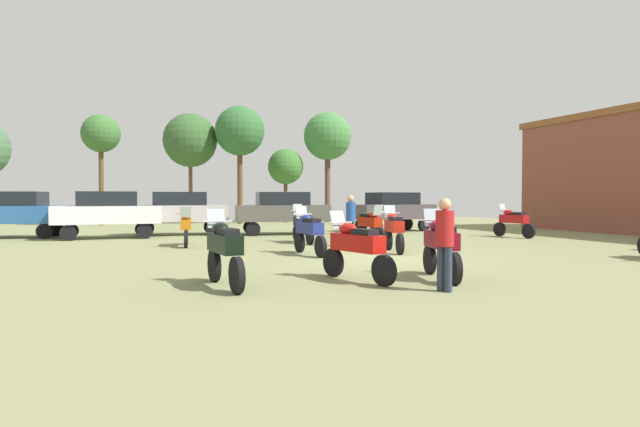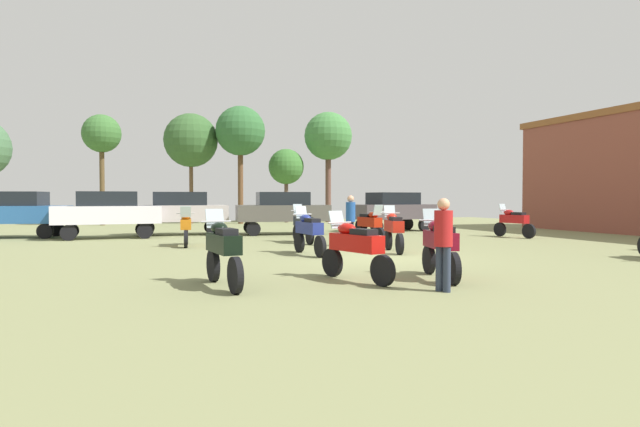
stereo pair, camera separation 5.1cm
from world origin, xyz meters
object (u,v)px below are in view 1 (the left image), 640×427
object	(u,v)px
person_1	(445,237)
tree_4	(240,132)
tree_2	(101,135)
motorcycle_9	(394,229)
tree_6	(190,141)
car_1	(283,210)
car_2	(393,209)
motorcycle_7	(370,225)
motorcycle_8	(441,245)
motorcycle_11	(303,224)
motorcycle_4	(513,221)
car_3	(107,211)
motorcycle_5	(224,249)
car_4	(180,210)
tree_1	(328,137)
person_2	(351,216)
tree_3	(286,167)
motorcycle_10	(356,247)
motorcycle_2	(309,231)
motorcycle_6	(186,226)
car_5	(14,211)

from	to	relation	value
person_1	tree_4	distance (m)	27.21
person_1	tree_2	distance (m)	28.79
motorcycle_9	tree_6	distance (m)	22.38
car_1	motorcycle_9	bearing A→B (deg)	-166.38
car_2	tree_6	xyz separation A→B (m)	(-8.85, 12.08, 4.38)
motorcycle_7	person_1	size ratio (longest dim) A/B	1.21
tree_2	motorcycle_9	bearing A→B (deg)	-65.56
car_2	person_1	bearing A→B (deg)	147.82
motorcycle_8	motorcycle_11	size ratio (longest dim) A/B	1.00
motorcycle_4	car_3	world-z (taller)	car_3
motorcycle_7	motorcycle_8	distance (m)	8.73
motorcycle_5	motorcycle_11	bearing A→B (deg)	57.33
motorcycle_4	tree_6	distance (m)	21.78
motorcycle_4	motorcycle_5	world-z (taller)	motorcycle_5
motorcycle_8	motorcycle_7	bearing A→B (deg)	88.34
car_4	motorcycle_7	bearing A→B (deg)	-135.09
motorcycle_11	tree_1	size ratio (longest dim) A/B	0.28
car_1	car_2	bearing A→B (deg)	-80.07
motorcycle_4	person_2	xyz separation A→B (m)	(-8.42, -1.58, 0.35)
motorcycle_7	car_1	world-z (taller)	car_1
motorcycle_11	tree_6	bearing A→B (deg)	96.45
motorcycle_7	tree_1	distance (m)	18.76
motorcycle_8	person_2	xyz separation A→B (m)	(1.19, 7.66, 0.34)
tree_1	car_3	bearing A→B (deg)	-142.01
car_1	tree_3	xyz separation A→B (m)	(3.57, 11.68, 2.70)
car_3	person_2	xyz separation A→B (m)	(8.28, -6.94, -0.10)
car_3	person_2	size ratio (longest dim) A/B	2.39
motorcycle_5	motorcycle_8	size ratio (longest dim) A/B	1.03
person_2	tree_1	distance (m)	19.69
motorcycle_10	person_2	xyz separation A→B (m)	(3.01, 7.30, 0.35)
tree_1	tree_3	bearing A→B (deg)	172.63
motorcycle_2	car_4	xyz separation A→B (m)	(-2.91, 10.09, 0.44)
motorcycle_6	car_4	distance (m)	5.90
person_1	car_2	bearing A→B (deg)	134.66
motorcycle_11	tree_2	xyz separation A→B (m)	(-7.79, 16.57, 4.90)
motorcycle_5	car_3	world-z (taller)	car_3
car_2	tree_2	bearing A→B (deg)	44.01
tree_4	car_2	bearing A→B (deg)	-61.10
motorcycle_2	tree_1	world-z (taller)	tree_1
car_3	tree_3	world-z (taller)	tree_3
motorcycle_8	motorcycle_10	distance (m)	1.86
car_3	car_5	size ratio (longest dim) A/B	0.95
car_2	tree_3	xyz separation A→B (m)	(-2.42, 11.35, 2.70)
car_2	car_5	distance (m)	17.55
motorcycle_11	motorcycle_4	bearing A→B (deg)	-3.34
motorcycle_6	motorcycle_8	size ratio (longest dim) A/B	0.97
motorcycle_2	car_4	distance (m)	10.51
motorcycle_7	tree_1	xyz separation A→B (m)	(4.87, 17.32, 5.31)
motorcycle_7	car_5	xyz separation A→B (m)	(-13.19, 7.90, 0.45)
car_2	car_4	distance (m)	10.64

